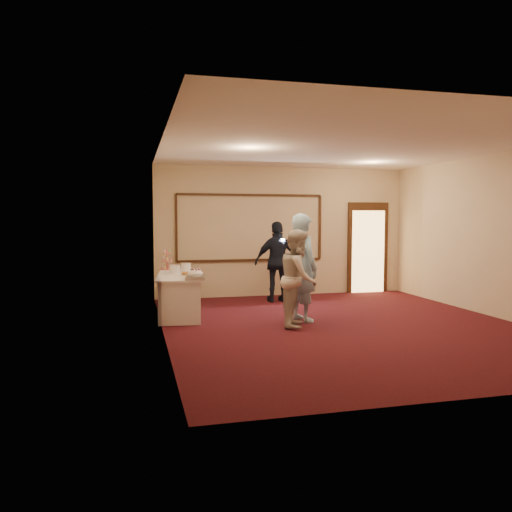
{
  "coord_description": "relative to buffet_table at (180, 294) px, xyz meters",
  "views": [
    {
      "loc": [
        -3.44,
        -7.73,
        1.81
      ],
      "look_at": [
        -1.34,
        0.78,
        1.15
      ],
      "focal_mm": 35.0,
      "sensor_mm": 36.0,
      "label": 1
    }
  ],
  "objects": [
    {
      "name": "floor",
      "position": [
        2.6,
        -1.64,
        -0.39
      ],
      "size": [
        7.0,
        7.0,
        0.0
      ],
      "primitive_type": "plane",
      "color": "black",
      "rests_on": "ground"
    },
    {
      "name": "room_walls",
      "position": [
        2.6,
        -1.64,
        1.64
      ],
      "size": [
        6.04,
        7.04,
        3.02
      ],
      "color": "beige",
      "rests_on": "floor"
    },
    {
      "name": "wall_molding",
      "position": [
        1.8,
        1.83,
        1.21
      ],
      "size": [
        3.45,
        0.04,
        1.55
      ],
      "color": "black",
      "rests_on": "room_walls"
    },
    {
      "name": "doorway",
      "position": [
        4.75,
        1.81,
        0.69
      ],
      "size": [
        1.05,
        0.07,
        2.2
      ],
      "color": "black",
      "rests_on": "floor"
    },
    {
      "name": "buffet_table",
      "position": [
        0.0,
        0.0,
        0.0
      ],
      "size": [
        1.02,
        2.16,
        0.77
      ],
      "color": "silver",
      "rests_on": "floor"
    },
    {
      "name": "pavlova_tray",
      "position": [
        0.18,
        -0.87,
        0.45
      ],
      "size": [
        0.38,
        0.49,
        0.17
      ],
      "color": "#B0B3B7",
      "rests_on": "buffet_table"
    },
    {
      "name": "cupcake_stand",
      "position": [
        -0.18,
        0.92,
        0.54
      ],
      "size": [
        0.31,
        0.31,
        0.45
      ],
      "color": "#ED606F",
      "rests_on": "buffet_table"
    },
    {
      "name": "plate_stack_a",
      "position": [
        -0.09,
        0.04,
        0.47
      ],
      "size": [
        0.2,
        0.2,
        0.17
      ],
      "color": "white",
      "rests_on": "buffet_table"
    },
    {
      "name": "plate_stack_b",
      "position": [
        0.16,
        0.43,
        0.47
      ],
      "size": [
        0.2,
        0.2,
        0.17
      ],
      "color": "white",
      "rests_on": "buffet_table"
    },
    {
      "name": "tart",
      "position": [
        0.13,
        -0.25,
        0.41
      ],
      "size": [
        0.27,
        0.27,
        0.06
      ],
      "color": "white",
      "rests_on": "buffet_table"
    },
    {
      "name": "man",
      "position": [
        2.05,
        -1.08,
        0.56
      ],
      "size": [
        0.64,
        0.8,
        1.9
      ],
      "primitive_type": "imported",
      "rotation": [
        0.0,
        0.0,
        1.88
      ],
      "color": "#96C6E3",
      "rests_on": "floor"
    },
    {
      "name": "woman",
      "position": [
        1.84,
        -1.48,
        0.43
      ],
      "size": [
        0.88,
        0.97,
        1.63
      ],
      "primitive_type": "imported",
      "rotation": [
        0.0,
        0.0,
        1.16
      ],
      "color": "beige",
      "rests_on": "floor"
    },
    {
      "name": "guest",
      "position": [
        2.2,
        0.97,
        0.49
      ],
      "size": [
        1.03,
        0.45,
        1.75
      ],
      "primitive_type": "imported",
      "rotation": [
        0.0,
        0.0,
        3.12
      ],
      "color": "black",
      "rests_on": "floor"
    },
    {
      "name": "camera_flash",
      "position": [
        2.27,
        0.85,
        0.97
      ],
      "size": [
        0.07,
        0.05,
        0.05
      ],
      "primitive_type": "cube",
      "rotation": [
        0.0,
        0.0,
        -0.11
      ],
      "color": "white",
      "rests_on": "guest"
    }
  ]
}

